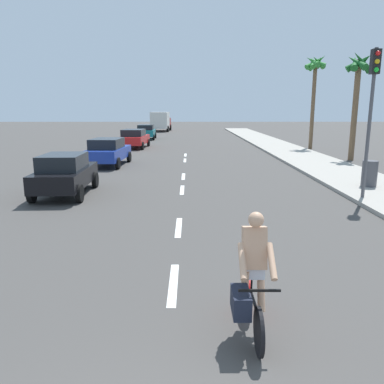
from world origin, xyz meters
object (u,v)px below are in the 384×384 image
Objects in this scene: palm_tree_far at (358,79)px; traffic_signal at (372,97)px; palm_tree_distant at (315,73)px; parked_car_red at (134,138)px; cyclist at (251,280)px; delivery_truck at (161,121)px; parked_car_teal at (146,131)px; trash_bin_near at (369,174)px; parked_car_blue at (108,151)px; parked_car_black at (65,173)px.

palm_tree_far reaches higher than traffic_signal.
parked_car_red is at bearing 176.54° from palm_tree_distant.
delivery_truck reaches higher than cyclist.
parked_car_teal is 23.66m from palm_tree_far.
parked_car_red is 21.00m from trash_bin_near.
parked_car_blue is 35.47m from delivery_truck.
parked_car_teal is at bearing 87.97° from parked_car_black.
parked_car_blue is 0.69× the size of delivery_truck.
palm_tree_far is at bearing 11.58° from parked_car_blue.
parked_car_black is 23.25m from palm_tree_distant.
palm_tree_far reaches higher than parked_car_teal.
parked_car_black is 0.77× the size of traffic_signal.
parked_car_red is 0.61× the size of palm_tree_distant.
trash_bin_near is (12.02, -6.96, -0.18)m from parked_car_blue.
palm_tree_far is 12.03m from traffic_signal.
parked_car_red is at bearing 151.84° from palm_tree_far.
delivery_truck is 30.03m from palm_tree_distant.
cyclist is at bearing -122.70° from traffic_signal.
traffic_signal is (10.85, -19.23, 2.77)m from parked_car_red.
palm_tree_distant reaches higher than cyclist.
palm_tree_far is (15.09, 2.25, 4.21)m from parked_car_blue.
parked_car_teal is 0.85× the size of traffic_signal.
parked_car_black is 12.04m from trash_bin_near.
parked_car_black is 0.91× the size of parked_car_teal.
trash_bin_near is at bearing -67.28° from parked_car_teal.
parked_car_red is 22.25m from traffic_signal.
parked_car_black is 0.91× the size of parked_car_blue.
palm_tree_distant is at bearing -0.38° from parked_car_red.
parked_car_black and parked_car_blue have the same top height.
palm_tree_far is (14.63, -33.21, 3.55)m from delivery_truck.
parked_car_black and parked_car_red have the same top height.
cyclist is at bearing -82.75° from parked_car_teal.
palm_tree_distant reaches higher than palm_tree_far.
traffic_signal is at bearing -122.12° from cyclist.
palm_tree_distant is 7.22× the size of trash_bin_near.
parked_car_teal is at bearing 114.08° from trash_bin_near.
parked_car_black is at bearing -130.37° from palm_tree_distant.
cyclist is at bearing -108.84° from palm_tree_distant.
traffic_signal is (5.30, 8.25, 2.78)m from cyclist.
cyclist is at bearing -68.81° from parked_car_blue.
parked_car_blue is 1.00× the size of parked_car_teal.
trash_bin_near is (12.03, -26.93, -0.18)m from parked_car_teal.
trash_bin_near is at bearing 60.70° from traffic_signal.
parked_car_blue is at bearing -88.09° from delivery_truck.
parked_car_red is 0.73× the size of delivery_truck.
parked_car_teal is at bearing -80.81° from cyclist.
traffic_signal reaches higher than parked_car_red.
traffic_signal is at bearing -110.49° from palm_tree_far.
palm_tree_distant is at bearing 47.54° from parked_car_black.
parked_car_red is 17.56m from palm_tree_far.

